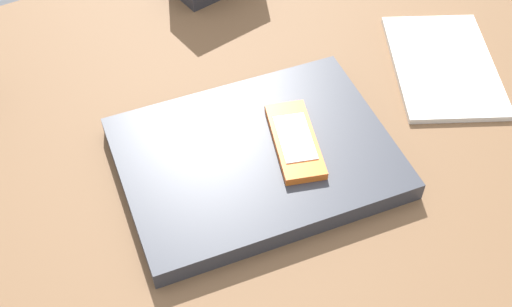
{
  "coord_description": "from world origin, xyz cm",
  "views": [
    {
      "loc": [
        32.65,
        49.08,
        62.81
      ],
      "look_at": [
        9.15,
        5.66,
        5.0
      ],
      "focal_mm": 45.49,
      "sensor_mm": 36.0,
      "label": 1
    }
  ],
  "objects": [
    {
      "name": "desk_surface",
      "position": [
        0.0,
        0.0,
        1.5
      ],
      "size": [
        120.0,
        80.0,
        3.0
      ],
      "primitive_type": "cube",
      "color": "brown",
      "rests_on": "ground"
    },
    {
      "name": "laptop_closed",
      "position": [
        9.15,
        5.66,
        4.26
      ],
      "size": [
        34.08,
        27.07,
        2.52
      ],
      "primitive_type": "cube",
      "rotation": [
        0.0,
        0.0,
        -0.12
      ],
      "color": "#33353D",
      "rests_on": "desk_surface"
    },
    {
      "name": "cell_phone_on_laptop",
      "position": [
        4.63,
        6.88,
        6.08
      ],
      "size": [
        8.21,
        12.84,
        1.18
      ],
      "color": "orange",
      "rests_on": "laptop_closed"
    },
    {
      "name": "notepad",
      "position": [
        -21.55,
        2.74,
        3.4
      ],
      "size": [
        21.2,
        24.52,
        0.8
      ],
      "primitive_type": "cube",
      "rotation": [
        0.0,
        0.0,
        -0.45
      ],
      "color": "white",
      "rests_on": "desk_surface"
    }
  ]
}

